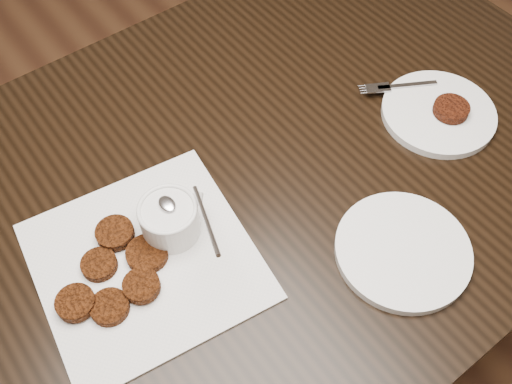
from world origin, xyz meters
TOP-DOWN VIEW (x-y plane):
  - table at (0.07, 0.13)m, footprint 1.48×0.95m
  - napkin at (-0.16, 0.09)m, footprint 0.38×0.38m
  - sauce_ramekin at (-0.09, 0.11)m, footprint 0.15×0.15m
  - patty_cluster at (-0.21, 0.09)m, footprint 0.27×0.27m
  - plate_with_patty at (0.45, 0.02)m, footprint 0.30×0.30m
  - plate_empty at (0.18, -0.15)m, footprint 0.26×0.26m

SIDE VIEW (x-z plane):
  - table at x=0.07m, z-range 0.00..0.75m
  - napkin at x=-0.16m, z-range 0.75..0.75m
  - plate_empty at x=0.18m, z-range 0.75..0.77m
  - patty_cluster at x=-0.21m, z-range 0.75..0.78m
  - plate_with_patty at x=0.45m, z-range 0.75..0.78m
  - sauce_ramekin at x=-0.09m, z-range 0.75..0.89m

